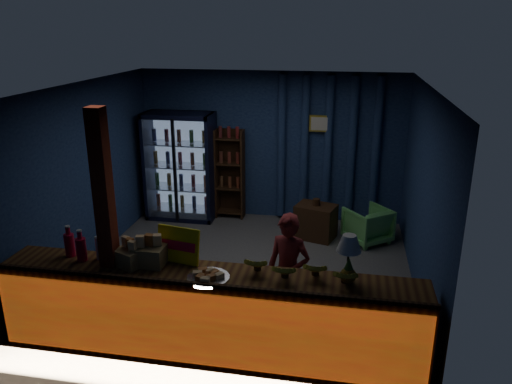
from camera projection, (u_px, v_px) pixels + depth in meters
ground at (246, 271)px, 7.10m from camera, size 4.60×4.60×0.00m
room_walls at (245, 165)px, 6.60m from camera, size 4.60×4.60×4.60m
counter at (209, 314)px, 5.17m from camera, size 4.40×0.57×0.99m
support_post at (108, 234)px, 5.10m from camera, size 0.16×0.16×2.60m
beverage_cooler at (182, 166)px, 8.86m from camera, size 1.20×0.62×1.90m
bottle_shelf at (230, 174)px, 8.88m from camera, size 0.50×0.28×1.60m
curtain_folds at (328, 150)px, 8.51m from camera, size 1.74×0.14×2.50m
framed_picture at (320, 124)px, 8.35m from camera, size 0.36×0.04×0.28m
shopkeeper at (288, 273)px, 5.58m from camera, size 0.57×0.44×1.38m
green_chair at (368, 225)px, 7.97m from camera, size 0.87×0.87×0.57m
side_table at (316, 221)px, 8.12m from camera, size 0.72×0.61×0.67m
yellow_sign at (178, 245)px, 5.21m from camera, size 0.49×0.18×0.38m
soda_bottles at (84, 246)px, 5.31m from camera, size 0.47×0.19×0.35m
snack_box_left at (150, 254)px, 5.18m from camera, size 0.32×0.26×0.33m
snack_box_centre at (129, 256)px, 5.16m from camera, size 0.35×0.32×0.30m
pastry_tray at (208, 277)px, 4.91m from camera, size 0.43×0.43×0.07m
banana_bunches at (300, 269)px, 4.91m from camera, size 1.14×0.32×0.19m
table_lamp at (349, 245)px, 4.78m from camera, size 0.24×0.24×0.48m
pineapple at (348, 273)px, 4.80m from camera, size 0.16×0.16×0.27m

